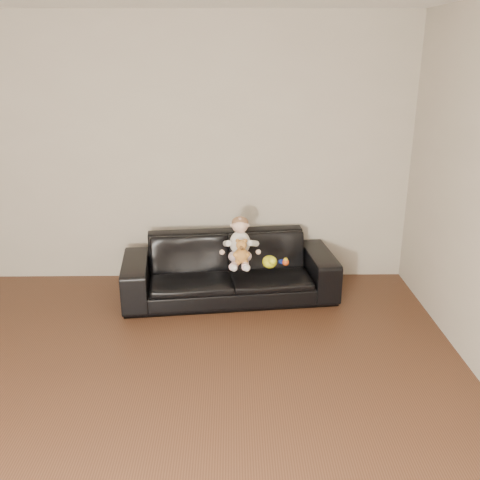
{
  "coord_description": "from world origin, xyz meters",
  "views": [
    {
      "loc": [
        0.74,
        -2.45,
        2.22
      ],
      "look_at": [
        0.8,
        2.15,
        0.6
      ],
      "focal_mm": 40.0,
      "sensor_mm": 36.0,
      "label": 1
    }
  ],
  "objects_px": {
    "toy_rattle": "(286,262)",
    "toy_blue_disc": "(283,262)",
    "baby": "(240,243)",
    "teddy_bear": "(241,252)",
    "sofa": "(229,268)",
    "toy_green": "(270,262)"
  },
  "relations": [
    {
      "from": "sofa",
      "to": "teddy_bear",
      "type": "xyz_separation_m",
      "value": [
        0.11,
        -0.24,
        0.25
      ]
    },
    {
      "from": "teddy_bear",
      "to": "toy_green",
      "type": "bearing_deg",
      "value": 3.01
    },
    {
      "from": "sofa",
      "to": "toy_green",
      "type": "distance_m",
      "value": 0.46
    },
    {
      "from": "sofa",
      "to": "toy_green",
      "type": "xyz_separation_m",
      "value": [
        0.37,
        -0.23,
        0.15
      ]
    },
    {
      "from": "baby",
      "to": "toy_rattle",
      "type": "bearing_deg",
      "value": -0.7
    },
    {
      "from": "sofa",
      "to": "toy_rattle",
      "type": "bearing_deg",
      "value": -25.71
    },
    {
      "from": "sofa",
      "to": "toy_rattle",
      "type": "xyz_separation_m",
      "value": [
        0.52,
        -0.18,
        0.12
      ]
    },
    {
      "from": "toy_rattle",
      "to": "toy_blue_disc",
      "type": "relative_size",
      "value": 0.68
    },
    {
      "from": "baby",
      "to": "teddy_bear",
      "type": "height_order",
      "value": "baby"
    },
    {
      "from": "toy_rattle",
      "to": "toy_blue_disc",
      "type": "distance_m",
      "value": 0.09
    },
    {
      "from": "baby",
      "to": "toy_rattle",
      "type": "relative_size",
      "value": 6.81
    },
    {
      "from": "teddy_bear",
      "to": "toy_blue_disc",
      "type": "distance_m",
      "value": 0.45
    },
    {
      "from": "baby",
      "to": "teddy_bear",
      "type": "bearing_deg",
      "value": -76.5
    },
    {
      "from": "baby",
      "to": "toy_blue_disc",
      "type": "distance_m",
      "value": 0.45
    },
    {
      "from": "teddy_bear",
      "to": "toy_blue_disc",
      "type": "relative_size",
      "value": 2.42
    },
    {
      "from": "toy_rattle",
      "to": "toy_green",
      "type": "bearing_deg",
      "value": -163.09
    },
    {
      "from": "baby",
      "to": "toy_blue_disc",
      "type": "bearing_deg",
      "value": 10.37
    },
    {
      "from": "baby",
      "to": "toy_rattle",
      "type": "height_order",
      "value": "baby"
    },
    {
      "from": "baby",
      "to": "toy_green",
      "type": "xyz_separation_m",
      "value": [
        0.27,
        -0.12,
        -0.14
      ]
    },
    {
      "from": "toy_blue_disc",
      "to": "toy_green",
      "type": "bearing_deg",
      "value": -137.62
    },
    {
      "from": "baby",
      "to": "toy_blue_disc",
      "type": "height_order",
      "value": "baby"
    },
    {
      "from": "sofa",
      "to": "baby",
      "type": "xyz_separation_m",
      "value": [
        0.1,
        -0.11,
        0.29
      ]
    }
  ]
}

